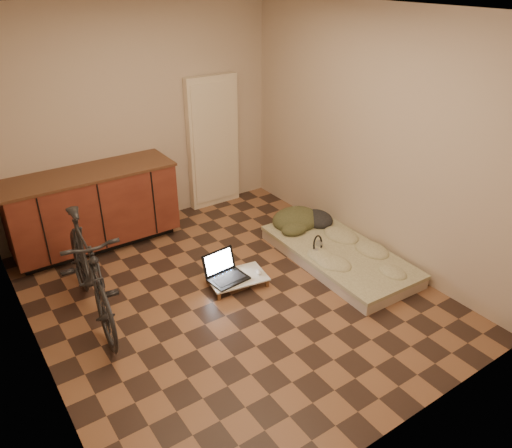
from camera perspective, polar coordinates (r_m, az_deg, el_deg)
room_shell at (r=4.34m, az=-3.22°, el=5.94°), size 3.50×4.00×2.60m
cabinets at (r=5.87m, az=-18.12°, el=1.67°), size 1.84×0.62×0.91m
appliance_panel at (r=6.52m, az=-4.93°, el=9.24°), size 0.70×0.10×1.70m
bicycle at (r=4.65m, az=-18.66°, el=-4.54°), size 0.63×1.70×1.08m
futon at (r=5.53m, az=9.40°, el=-3.51°), size 0.91×1.81×0.15m
clothing_pile at (r=5.91m, az=5.28°, el=1.20°), size 0.64×0.54×0.25m
headphones at (r=5.40m, az=7.08°, el=-2.27°), size 0.30×0.29×0.15m
lap_desk at (r=5.07m, az=-2.17°, el=-6.14°), size 0.63×0.46×0.10m
laptop at (r=5.03m, az=-3.53°, el=-5.62°), size 0.40×0.36×0.25m
mouse at (r=5.10m, az=0.29°, el=-5.52°), size 0.10×0.11×0.03m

